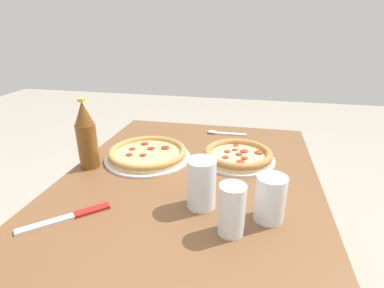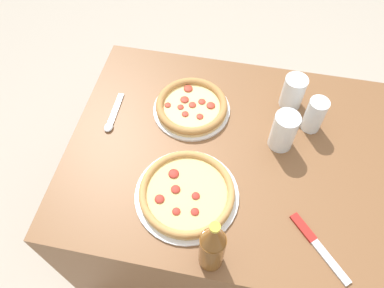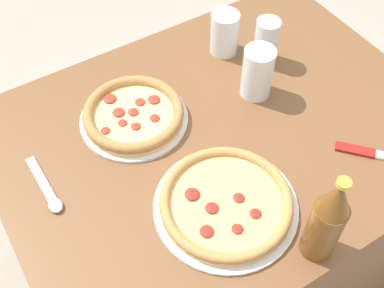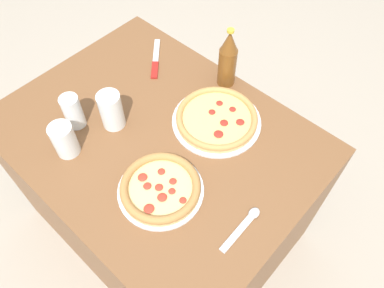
% 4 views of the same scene
% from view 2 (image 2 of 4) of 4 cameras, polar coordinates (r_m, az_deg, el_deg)
% --- Properties ---
extents(ground_plane, '(8.00, 8.00, 0.00)m').
position_cam_2_polar(ground_plane, '(1.86, 4.29, -13.18)').
color(ground_plane, '#A89E8E').
extents(table, '(1.08, 0.82, 0.72)m').
position_cam_2_polar(table, '(1.53, 5.14, -8.46)').
color(table, brown).
rests_on(table, ground_plane).
extents(pizza_margherita, '(0.27, 0.27, 0.04)m').
position_cam_2_polar(pizza_margherita, '(1.29, -0.06, 5.73)').
color(pizza_margherita, silver).
rests_on(pizza_margherita, table).
extents(pizza_veggie, '(0.31, 0.31, 0.04)m').
position_cam_2_polar(pizza_veggie, '(1.12, -0.80, -7.48)').
color(pizza_veggie, silver).
rests_on(pizza_veggie, table).
extents(glass_lemonade, '(0.06, 0.06, 0.13)m').
position_cam_2_polar(glass_lemonade, '(1.28, 18.11, 4.05)').
color(glass_lemonade, white).
rests_on(glass_lemonade, table).
extents(glass_iced_tea, '(0.08, 0.08, 0.14)m').
position_cam_2_polar(glass_iced_tea, '(1.21, 13.75, 1.79)').
color(glass_iced_tea, white).
rests_on(glass_iced_tea, table).
extents(glass_mango_juice, '(0.08, 0.08, 0.12)m').
position_cam_2_polar(glass_mango_juice, '(1.33, 15.12, 7.55)').
color(glass_mango_juice, white).
rests_on(glass_mango_juice, table).
extents(beer_bottle, '(0.07, 0.07, 0.24)m').
position_cam_2_polar(beer_bottle, '(0.96, 3.13, -15.21)').
color(beer_bottle, brown).
rests_on(beer_bottle, table).
extents(knife, '(0.17, 0.18, 0.01)m').
position_cam_2_polar(knife, '(1.13, 18.47, -14.30)').
color(knife, maroon).
rests_on(knife, table).
extents(spoon, '(0.03, 0.17, 0.01)m').
position_cam_2_polar(spoon, '(1.31, -12.06, 3.92)').
color(spoon, silver).
rests_on(spoon, table).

